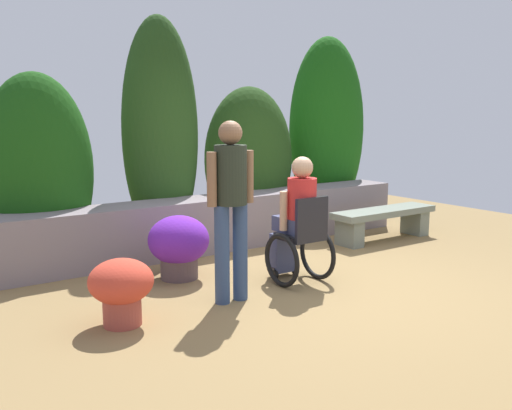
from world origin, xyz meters
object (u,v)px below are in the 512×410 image
object	(u,v)px
stone_bench	(384,219)
person_in_wheelchair	(298,224)
person_standing_companion	(231,199)
flower_pot_purple_near	(179,244)
flower_pot_red_accent	(121,287)

from	to	relation	value
stone_bench	person_in_wheelchair	bearing A→B (deg)	-162.05
person_standing_companion	flower_pot_purple_near	world-z (taller)	person_standing_companion
stone_bench	flower_pot_purple_near	bearing A→B (deg)	177.48
stone_bench	flower_pot_purple_near	world-z (taller)	flower_pot_purple_near
flower_pot_purple_near	flower_pot_red_accent	bearing A→B (deg)	-137.05
person_in_wheelchair	flower_pot_red_accent	size ratio (longest dim) A/B	2.33
person_standing_companion	flower_pot_purple_near	xyz separation A→B (m)	(-0.08, 0.94, -0.61)
person_in_wheelchair	person_standing_companion	bearing A→B (deg)	-178.77
person_in_wheelchair	person_standing_companion	xyz separation A→B (m)	(-0.89, -0.11, 0.36)
person_in_wheelchair	flower_pot_purple_near	xyz separation A→B (m)	(-0.97, 0.83, -0.25)
person_standing_companion	flower_pot_red_accent	bearing A→B (deg)	-164.71
person_standing_companion	flower_pot_purple_near	distance (m)	1.13
person_in_wheelchair	flower_pot_purple_near	size ratio (longest dim) A/B	1.94
stone_bench	person_standing_companion	xyz separation A→B (m)	(-3.13, -0.96, 0.68)
stone_bench	person_standing_companion	bearing A→B (deg)	-165.76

